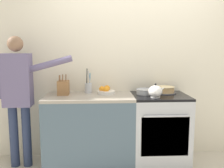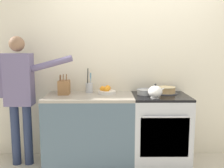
{
  "view_description": "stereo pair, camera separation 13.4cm",
  "coord_description": "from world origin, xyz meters",
  "px_view_note": "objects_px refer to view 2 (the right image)",
  "views": [
    {
      "loc": [
        -0.5,
        -2.8,
        1.52
      ],
      "look_at": [
        -0.34,
        0.27,
        1.06
      ],
      "focal_mm": 40.0,
      "sensor_mm": 36.0,
      "label": 1
    },
    {
      "loc": [
        -0.36,
        -2.81,
        1.52
      ],
      "look_at": [
        -0.34,
        0.27,
        1.06
      ],
      "focal_mm": 40.0,
      "sensor_mm": 36.0,
      "label": 2
    }
  ],
  "objects_px": {
    "mixing_bowl": "(146,92)",
    "utensil_crock": "(89,87)",
    "stove_range": "(160,130)",
    "tea_kettle": "(155,92)",
    "person_baker": "(20,90)",
    "layer_cake": "(166,90)",
    "knife_block": "(64,87)",
    "fruit_bowl": "(106,91)"
  },
  "relations": [
    {
      "from": "layer_cake",
      "to": "mixing_bowl",
      "type": "relative_size",
      "value": 1.22
    },
    {
      "from": "person_baker",
      "to": "layer_cake",
      "type": "bearing_deg",
      "value": 0.51
    },
    {
      "from": "mixing_bowl",
      "to": "utensil_crock",
      "type": "distance_m",
      "value": 0.76
    },
    {
      "from": "stove_range",
      "to": "layer_cake",
      "type": "bearing_deg",
      "value": 51.56
    },
    {
      "from": "fruit_bowl",
      "to": "person_baker",
      "type": "bearing_deg",
      "value": -172.07
    },
    {
      "from": "tea_kettle",
      "to": "fruit_bowl",
      "type": "distance_m",
      "value": 0.67
    },
    {
      "from": "stove_range",
      "to": "tea_kettle",
      "type": "distance_m",
      "value": 0.56
    },
    {
      "from": "tea_kettle",
      "to": "knife_block",
      "type": "distance_m",
      "value": 1.17
    },
    {
      "from": "tea_kettle",
      "to": "mixing_bowl",
      "type": "distance_m",
      "value": 0.23
    },
    {
      "from": "mixing_bowl",
      "to": "person_baker",
      "type": "distance_m",
      "value": 1.6
    },
    {
      "from": "layer_cake",
      "to": "tea_kettle",
      "type": "distance_m",
      "value": 0.33
    },
    {
      "from": "layer_cake",
      "to": "stove_range",
      "type": "bearing_deg",
      "value": -128.44
    },
    {
      "from": "layer_cake",
      "to": "fruit_bowl",
      "type": "bearing_deg",
      "value": 178.45
    },
    {
      "from": "stove_range",
      "to": "utensil_crock",
      "type": "xyz_separation_m",
      "value": [
        -0.92,
        0.2,
        0.53
      ]
    },
    {
      "from": "layer_cake",
      "to": "person_baker",
      "type": "height_order",
      "value": "person_baker"
    },
    {
      "from": "knife_block",
      "to": "fruit_bowl",
      "type": "xyz_separation_m",
      "value": [
        0.55,
        0.06,
        -0.06
      ]
    },
    {
      "from": "layer_cake",
      "to": "knife_block",
      "type": "distance_m",
      "value": 1.34
    },
    {
      "from": "layer_cake",
      "to": "utensil_crock",
      "type": "relative_size",
      "value": 0.9
    },
    {
      "from": "stove_range",
      "to": "utensil_crock",
      "type": "height_order",
      "value": "utensil_crock"
    },
    {
      "from": "stove_range",
      "to": "person_baker",
      "type": "xyz_separation_m",
      "value": [
        -1.78,
        -0.01,
        0.53
      ]
    },
    {
      "from": "tea_kettle",
      "to": "utensil_crock",
      "type": "relative_size",
      "value": 0.65
    },
    {
      "from": "tea_kettle",
      "to": "mixing_bowl",
      "type": "height_order",
      "value": "tea_kettle"
    },
    {
      "from": "stove_range",
      "to": "utensil_crock",
      "type": "bearing_deg",
      "value": 168.04
    },
    {
      "from": "layer_cake",
      "to": "fruit_bowl",
      "type": "distance_m",
      "value": 0.79
    },
    {
      "from": "stove_range",
      "to": "knife_block",
      "type": "xyz_separation_m",
      "value": [
        -1.24,
        0.08,
        0.55
      ]
    },
    {
      "from": "stove_range",
      "to": "layer_cake",
      "type": "relative_size",
      "value": 3.13
    },
    {
      "from": "utensil_crock",
      "to": "fruit_bowl",
      "type": "xyz_separation_m",
      "value": [
        0.23,
        -0.05,
        -0.04
      ]
    },
    {
      "from": "person_baker",
      "to": "knife_block",
      "type": "bearing_deg",
      "value": 6.02
    },
    {
      "from": "layer_cake",
      "to": "utensil_crock",
      "type": "xyz_separation_m",
      "value": [
        -1.02,
        0.07,
        0.03
      ]
    },
    {
      "from": "mixing_bowl",
      "to": "knife_block",
      "type": "xyz_separation_m",
      "value": [
        -1.06,
        0.02,
        0.06
      ]
    },
    {
      "from": "knife_block",
      "to": "fruit_bowl",
      "type": "relative_size",
      "value": 1.16
    },
    {
      "from": "stove_range",
      "to": "person_baker",
      "type": "relative_size",
      "value": 0.55
    },
    {
      "from": "mixing_bowl",
      "to": "person_baker",
      "type": "relative_size",
      "value": 0.15
    },
    {
      "from": "mixing_bowl",
      "to": "person_baker",
      "type": "bearing_deg",
      "value": -177.47
    },
    {
      "from": "utensil_crock",
      "to": "fruit_bowl",
      "type": "height_order",
      "value": "utensil_crock"
    },
    {
      "from": "utensil_crock",
      "to": "person_baker",
      "type": "relative_size",
      "value": 0.2
    },
    {
      "from": "tea_kettle",
      "to": "person_baker",
      "type": "relative_size",
      "value": 0.13
    },
    {
      "from": "layer_cake",
      "to": "mixing_bowl",
      "type": "xyz_separation_m",
      "value": [
        -0.28,
        -0.06,
        -0.01
      ]
    },
    {
      "from": "utensil_crock",
      "to": "person_baker",
      "type": "xyz_separation_m",
      "value": [
        -0.86,
        -0.2,
        0.0
      ]
    },
    {
      "from": "layer_cake",
      "to": "person_baker",
      "type": "xyz_separation_m",
      "value": [
        -1.88,
        -0.13,
        0.03
      ]
    },
    {
      "from": "utensil_crock",
      "to": "stove_range",
      "type": "bearing_deg",
      "value": -11.96
    },
    {
      "from": "tea_kettle",
      "to": "person_baker",
      "type": "distance_m",
      "value": 1.69
    }
  ]
}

